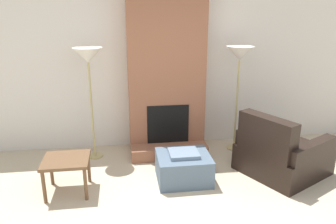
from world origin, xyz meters
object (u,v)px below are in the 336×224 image
(armchair, at_px, (279,155))
(floor_lamp_right, at_px, (240,58))
(side_table, at_px, (66,164))
(floor_lamp_left, at_px, (88,60))
(ottoman, at_px, (183,167))

(armchair, bearing_deg, floor_lamp_right, -7.26)
(side_table, xyz_separation_m, floor_lamp_right, (2.54, 1.01, 1.12))
(armchair, xyz_separation_m, side_table, (-2.87, -0.10, 0.12))
(floor_lamp_right, bearing_deg, floor_lamp_left, 180.00)
(side_table, height_order, floor_lamp_right, floor_lamp_right)
(floor_lamp_left, bearing_deg, ottoman, -36.38)
(ottoman, relative_size, side_table, 1.26)
(side_table, relative_size, floor_lamp_left, 0.33)
(ottoman, xyz_separation_m, armchair, (1.37, 0.00, 0.08))
(floor_lamp_left, bearing_deg, side_table, -104.36)
(armchair, bearing_deg, side_table, 64.41)
(floor_lamp_left, distance_m, floor_lamp_right, 2.28)
(side_table, bearing_deg, floor_lamp_right, 21.72)
(ottoman, relative_size, armchair, 0.52)
(side_table, relative_size, floor_lamp_right, 0.33)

